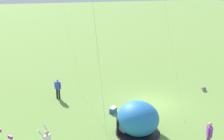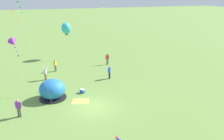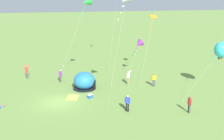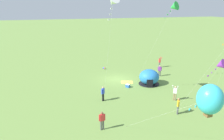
{
  "view_description": "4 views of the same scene",
  "coord_description": "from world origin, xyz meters",
  "px_view_note": "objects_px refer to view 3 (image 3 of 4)",
  "views": [
    {
      "loc": [
        -16.2,
        10.87,
        8.82
      ],
      "look_at": [
        2.99,
        2.08,
        2.2
      ],
      "focal_mm": 42.0,
      "sensor_mm": 36.0,
      "label": 1
    },
    {
      "loc": [
        -4.81,
        -18.41,
        10.45
      ],
      "look_at": [
        3.73,
        4.93,
        1.74
      ],
      "focal_mm": 35.0,
      "sensor_mm": 36.0,
      "label": 2
    },
    {
      "loc": [
        26.81,
        -0.4,
        11.19
      ],
      "look_at": [
        0.24,
        5.87,
        3.28
      ],
      "focal_mm": 42.0,
      "sensor_mm": 36.0,
      "label": 3
    },
    {
      "loc": [
        10.04,
        28.62,
        10.45
      ],
      "look_at": [
        1.3,
        1.64,
        2.03
      ],
      "focal_mm": 35.0,
      "sensor_mm": 36.0,
      "label": 4
    }
  ],
  "objects_px": {
    "person_near_tent": "(154,79)",
    "kite_cyan": "(221,50)",
    "cooler_box": "(90,96)",
    "kite_green": "(86,2)",
    "person_watching_sky": "(60,75)",
    "person_flying_kite": "(128,77)",
    "kite_purple": "(139,44)",
    "toddler_crawling": "(1,107)",
    "popup_tent": "(84,81)",
    "person_center_field": "(190,104)",
    "person_with_toddler": "(27,72)",
    "person_far_back": "(127,102)",
    "kite_orange": "(153,19)"
  },
  "relations": [
    {
      "from": "cooler_box",
      "to": "kite_green",
      "type": "xyz_separation_m",
      "value": [
        -5.66,
        0.61,
        10.04
      ]
    },
    {
      "from": "person_watching_sky",
      "to": "person_center_field",
      "type": "distance_m",
      "value": 17.12
    },
    {
      "from": "person_near_tent",
      "to": "kite_purple",
      "type": "height_order",
      "value": "kite_purple"
    },
    {
      "from": "toddler_crawling",
      "to": "person_near_tent",
      "type": "bearing_deg",
      "value": 98.39
    },
    {
      "from": "popup_tent",
      "to": "cooler_box",
      "type": "bearing_deg",
      "value": 3.8
    },
    {
      "from": "popup_tent",
      "to": "person_far_back",
      "type": "height_order",
      "value": "popup_tent"
    },
    {
      "from": "person_watching_sky",
      "to": "kite_purple",
      "type": "xyz_separation_m",
      "value": [
        -0.51,
        10.93,
        3.58
      ]
    },
    {
      "from": "person_near_tent",
      "to": "kite_cyan",
      "type": "relative_size",
      "value": 0.24
    },
    {
      "from": "popup_tent",
      "to": "cooler_box",
      "type": "relative_size",
      "value": 4.35
    },
    {
      "from": "popup_tent",
      "to": "kite_green",
      "type": "height_order",
      "value": "kite_green"
    },
    {
      "from": "cooler_box",
      "to": "person_center_field",
      "type": "height_order",
      "value": "person_center_field"
    },
    {
      "from": "popup_tent",
      "to": "cooler_box",
      "type": "xyz_separation_m",
      "value": [
        3.22,
        0.21,
        -0.78
      ]
    },
    {
      "from": "person_center_field",
      "to": "person_far_back",
      "type": "xyz_separation_m",
      "value": [
        -1.71,
        -5.79,
        0.0
      ]
    },
    {
      "from": "kite_green",
      "to": "kite_orange",
      "type": "distance_m",
      "value": 9.41
    },
    {
      "from": "person_far_back",
      "to": "kite_cyan",
      "type": "height_order",
      "value": "kite_cyan"
    },
    {
      "from": "toddler_crawling",
      "to": "person_with_toddler",
      "type": "height_order",
      "value": "person_with_toddler"
    },
    {
      "from": "kite_purple",
      "to": "toddler_crawling",
      "type": "bearing_deg",
      "value": -66.33
    },
    {
      "from": "person_with_toddler",
      "to": "kite_cyan",
      "type": "xyz_separation_m",
      "value": [
        9.87,
        22.76,
        3.97
      ]
    },
    {
      "from": "cooler_box",
      "to": "kite_green",
      "type": "bearing_deg",
      "value": 173.85
    },
    {
      "from": "cooler_box",
      "to": "kite_cyan",
      "type": "xyz_separation_m",
      "value": [
        0.92,
        15.37,
        4.75
      ]
    },
    {
      "from": "popup_tent",
      "to": "person_near_tent",
      "type": "bearing_deg",
      "value": 81.85
    },
    {
      "from": "person_far_back",
      "to": "kite_green",
      "type": "relative_size",
      "value": 0.16
    },
    {
      "from": "person_far_back",
      "to": "kite_purple",
      "type": "xyz_separation_m",
      "value": [
        -11.19,
        4.91,
        3.58
      ]
    },
    {
      "from": "person_watching_sky",
      "to": "person_near_tent",
      "type": "xyz_separation_m",
      "value": [
        4.43,
        11.35,
        0.0
      ]
    },
    {
      "from": "person_far_back",
      "to": "person_center_field",
      "type": "bearing_deg",
      "value": 73.58
    },
    {
      "from": "person_near_tent",
      "to": "kite_orange",
      "type": "height_order",
      "value": "kite_orange"
    },
    {
      "from": "person_watching_sky",
      "to": "person_flying_kite",
      "type": "xyz_separation_m",
      "value": [
        2.88,
        8.45,
        0.03
      ]
    },
    {
      "from": "person_with_toddler",
      "to": "kite_purple",
      "type": "xyz_separation_m",
      "value": [
        2.03,
        15.36,
        3.55
      ]
    },
    {
      "from": "cooler_box",
      "to": "person_near_tent",
      "type": "distance_m",
      "value": 8.64
    },
    {
      "from": "kite_cyan",
      "to": "kite_green",
      "type": "bearing_deg",
      "value": -114.03
    },
    {
      "from": "person_watching_sky",
      "to": "person_far_back",
      "type": "distance_m",
      "value": 12.26
    },
    {
      "from": "person_center_field",
      "to": "person_with_toddler",
      "type": "height_order",
      "value": "person_with_toddler"
    },
    {
      "from": "person_center_field",
      "to": "person_with_toddler",
      "type": "bearing_deg",
      "value": -132.57
    },
    {
      "from": "toddler_crawling",
      "to": "kite_purple",
      "type": "relative_size",
      "value": 0.11
    },
    {
      "from": "kite_cyan",
      "to": "kite_purple",
      "type": "distance_m",
      "value": 10.79
    },
    {
      "from": "person_with_toddler",
      "to": "person_far_back",
      "type": "distance_m",
      "value": 16.85
    },
    {
      "from": "person_with_toddler",
      "to": "person_center_field",
      "type": "bearing_deg",
      "value": 47.43
    },
    {
      "from": "person_center_field",
      "to": "kite_purple",
      "type": "relative_size",
      "value": 0.33
    },
    {
      "from": "person_far_back",
      "to": "kite_purple",
      "type": "bearing_deg",
      "value": 156.32
    },
    {
      "from": "person_near_tent",
      "to": "kite_purple",
      "type": "distance_m",
      "value": 6.12
    },
    {
      "from": "person_far_back",
      "to": "kite_purple",
      "type": "relative_size",
      "value": 0.33
    },
    {
      "from": "toddler_crawling",
      "to": "kite_orange",
      "type": "bearing_deg",
      "value": 110.38
    },
    {
      "from": "cooler_box",
      "to": "person_center_field",
      "type": "distance_m",
      "value": 10.7
    },
    {
      "from": "person_watching_sky",
      "to": "kite_orange",
      "type": "height_order",
      "value": "kite_orange"
    },
    {
      "from": "person_watching_sky",
      "to": "person_flying_kite",
      "type": "distance_m",
      "value": 8.92
    },
    {
      "from": "popup_tent",
      "to": "kite_green",
      "type": "xyz_separation_m",
      "value": [
        -2.44,
        0.82,
        9.26
      ]
    },
    {
      "from": "cooler_box",
      "to": "kite_cyan",
      "type": "height_order",
      "value": "kite_cyan"
    },
    {
      "from": "toddler_crawling",
      "to": "person_flying_kite",
      "type": "relative_size",
      "value": 0.29
    },
    {
      "from": "popup_tent",
      "to": "person_near_tent",
      "type": "xyz_separation_m",
      "value": [
        1.23,
        8.59,
        -0.03
      ]
    },
    {
      "from": "toddler_crawling",
      "to": "person_watching_sky",
      "type": "relative_size",
      "value": 0.32
    }
  ]
}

